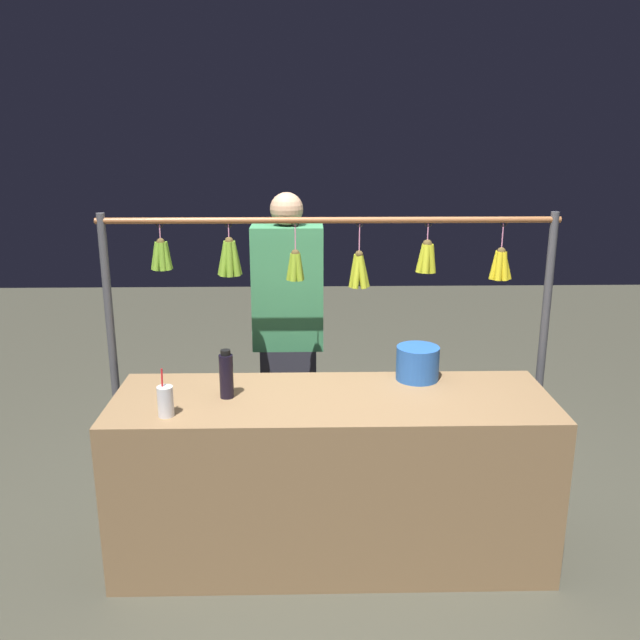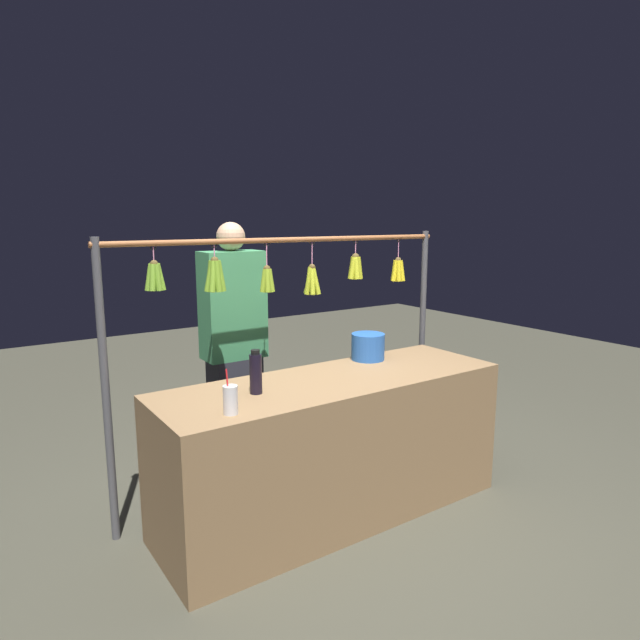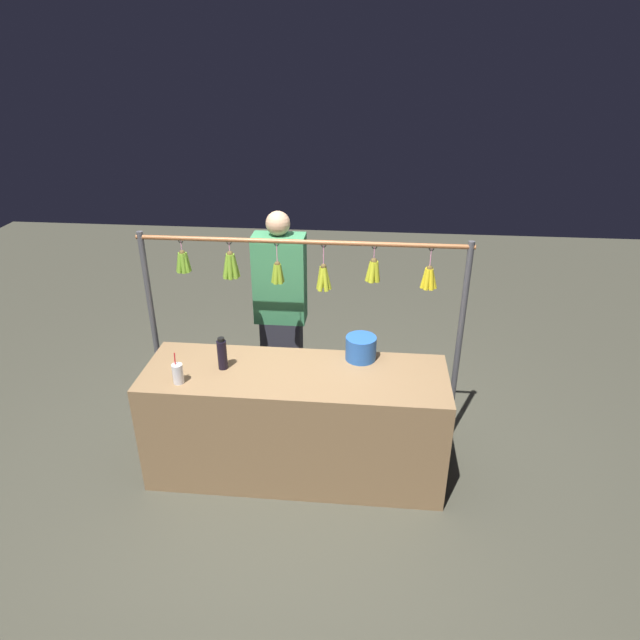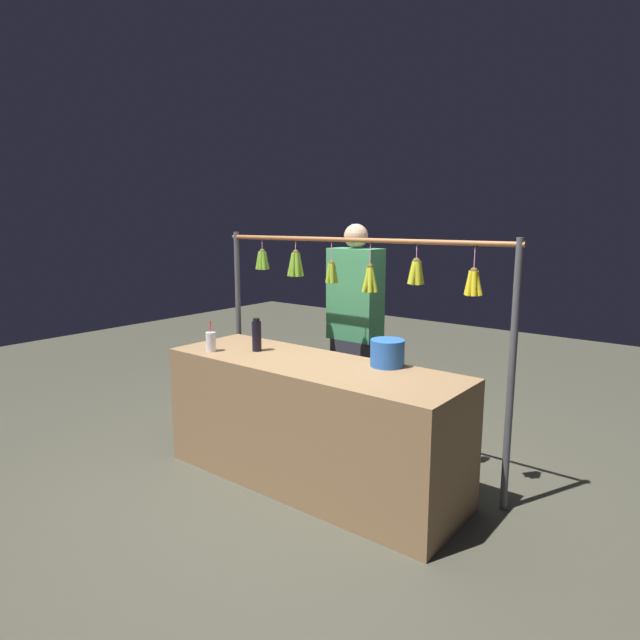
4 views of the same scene
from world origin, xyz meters
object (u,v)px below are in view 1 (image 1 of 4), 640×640
(drink_cup, at_px, (165,401))
(vendor_person, at_px, (288,341))
(water_bottle, at_px, (226,375))
(blue_bucket, at_px, (418,363))

(drink_cup, distance_m, vendor_person, 1.17)
(water_bottle, xyz_separation_m, blue_bucket, (-0.95, -0.22, -0.03))
(water_bottle, distance_m, vendor_person, 0.88)
(drink_cup, height_order, vendor_person, vendor_person)
(blue_bucket, relative_size, drink_cup, 0.99)
(water_bottle, relative_size, blue_bucket, 1.09)
(blue_bucket, distance_m, vendor_person, 0.91)
(blue_bucket, distance_m, drink_cup, 1.27)
(water_bottle, xyz_separation_m, vendor_person, (-0.27, -0.83, -0.10))
(drink_cup, xyz_separation_m, vendor_person, (-0.52, -1.04, -0.05))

